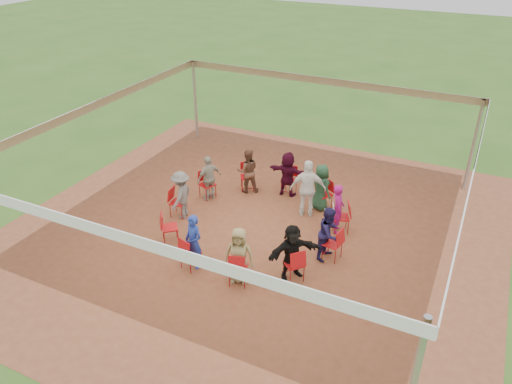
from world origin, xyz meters
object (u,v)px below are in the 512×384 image
at_px(chair_6, 170,228).
at_px(person_seated_4, 209,178).
at_px(laptop, 332,210).
at_px(person_seated_0, 338,209).
at_px(chair_5, 178,202).
at_px(chair_10, 333,244).
at_px(chair_1, 324,194).
at_px(person_seated_5, 181,195).
at_px(chair_9, 294,264).
at_px(chair_3, 247,177).
at_px(person_seated_3, 248,171).
at_px(person_seated_8, 292,252).
at_px(standing_person, 308,189).
at_px(chair_0, 341,217).
at_px(chair_8, 238,268).
at_px(person_seated_9, 329,233).
at_px(chair_2, 289,180).
at_px(person_seated_7, 239,255).
at_px(cable_coil, 289,242).
at_px(person_seated_6, 194,242).
at_px(person_seated_1, 321,187).
at_px(person_seated_2, 288,174).
at_px(chair_7, 191,253).
at_px(chair_4, 207,185).

relative_size(chair_6, person_seated_4, 0.62).
bearing_deg(laptop, person_seated_0, -90.00).
distance_m(chair_5, chair_10, 4.67).
bearing_deg(chair_1, person_seated_5, 66.14).
xyz_separation_m(chair_9, laptop, (0.13, 2.41, 0.23)).
bearing_deg(laptop, person_seated_4, 64.50).
relative_size(chair_9, person_seated_0, 0.62).
relative_size(chair_3, person_seated_3, 0.62).
relative_size(person_seated_8, standing_person, 0.82).
bearing_deg(chair_3, chair_0, 130.91).
relative_size(chair_3, chair_6, 1.00).
bearing_deg(person_seated_3, chair_8, 81.60).
xyz_separation_m(chair_9, person_seated_9, (0.44, 1.22, 0.28)).
xyz_separation_m(chair_3, chair_6, (-0.53, -3.53, 0.00)).
distance_m(chair_10, laptop, 1.30).
relative_size(chair_2, person_seated_7, 0.62).
distance_m(person_seated_5, cable_coil, 3.39).
bearing_deg(person_seated_6, person_seated_1, 81.82).
bearing_deg(chair_6, chair_0, 81.82).
xyz_separation_m(person_seated_3, person_seated_7, (1.81, -4.05, 0.00)).
xyz_separation_m(person_seated_3, laptop, (3.10, -1.04, -0.04)).
height_order(chair_6, person_seated_3, person_seated_3).
relative_size(person_seated_2, person_seated_7, 1.00).
height_order(chair_1, chair_8, same).
distance_m(chair_0, chair_5, 4.67).
distance_m(person_seated_5, standing_person, 3.63).
bearing_deg(chair_5, person_seated_4, 158.56).
distance_m(chair_6, person_seated_9, 4.19).
distance_m(chair_10, person_seated_5, 4.56).
xyz_separation_m(chair_3, person_seated_8, (2.94, -3.47, 0.28)).
relative_size(person_seated_7, standing_person, 0.82).
bearing_deg(person_seated_2, chair_9, 115.23).
xyz_separation_m(chair_6, person_seated_3, (0.60, 3.42, 0.28)).
distance_m(chair_0, laptop, 0.36).
relative_size(chair_0, person_seated_0, 0.62).
xyz_separation_m(chair_8, chair_10, (1.69, 1.92, 0.00)).
bearing_deg(chair_7, person_seated_7, 21.44).
distance_m(chair_2, person_seated_4, 2.50).
distance_m(chair_8, person_seated_2, 4.56).
distance_m(person_seated_6, person_seated_7, 1.26).
bearing_deg(chair_2, person_seated_5, 50.39).
bearing_deg(chair_0, person_seated_8, 144.95).
relative_size(chair_3, person_seated_1, 0.62).
distance_m(chair_5, person_seated_2, 3.49).
relative_size(chair_8, chair_9, 1.00).
bearing_deg(person_seated_8, person_seated_9, 16.36).
height_order(person_seated_3, standing_person, standing_person).
bearing_deg(person_seated_4, chair_8, 64.77).
bearing_deg(standing_person, chair_4, -14.59).
bearing_deg(person_seated_1, laptop, 156.56).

